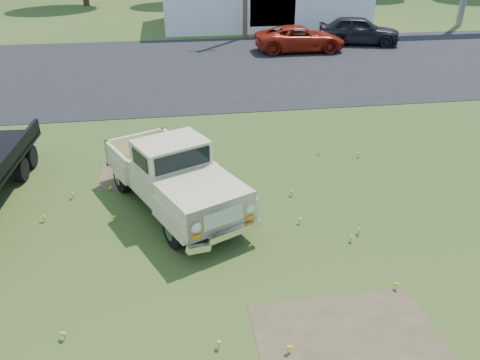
# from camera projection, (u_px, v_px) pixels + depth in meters

# --- Properties ---
(ground) EXTENTS (140.00, 140.00, 0.00)m
(ground) POSITION_uv_depth(u_px,v_px,m) (231.00, 241.00, 10.05)
(ground) COLOR #294A17
(ground) RESTS_ON ground
(asphalt_lot) EXTENTS (90.00, 14.00, 0.02)m
(asphalt_lot) POSITION_uv_depth(u_px,v_px,m) (189.00, 68.00, 23.16)
(asphalt_lot) COLOR black
(asphalt_lot) RESTS_ON ground
(dirt_patch_a) EXTENTS (3.00, 2.00, 0.01)m
(dirt_patch_a) POSITION_uv_depth(u_px,v_px,m) (348.00, 338.00, 7.63)
(dirt_patch_a) COLOR #493F27
(dirt_patch_a) RESTS_ON ground
(dirt_patch_b) EXTENTS (2.20, 1.60, 0.01)m
(dirt_patch_b) POSITION_uv_depth(u_px,v_px,m) (141.00, 175.00, 12.83)
(dirt_patch_b) COLOR #493F27
(dirt_patch_b) RESTS_ON ground
(vintage_pickup_truck) EXTENTS (3.69, 5.11, 1.73)m
(vintage_pickup_truck) POSITION_uv_depth(u_px,v_px,m) (173.00, 175.00, 10.92)
(vintage_pickup_truck) COLOR #BDB77F
(vintage_pickup_truck) RESTS_ON ground
(red_pickup) EXTENTS (4.99, 2.33, 1.38)m
(red_pickup) POSITION_uv_depth(u_px,v_px,m) (300.00, 39.00, 26.06)
(red_pickup) COLOR maroon
(red_pickup) RESTS_ON ground
(dark_sedan) EXTENTS (5.13, 3.33, 1.63)m
(dark_sedan) POSITION_uv_depth(u_px,v_px,m) (359.00, 30.00, 27.70)
(dark_sedan) COLOR black
(dark_sedan) RESTS_ON ground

